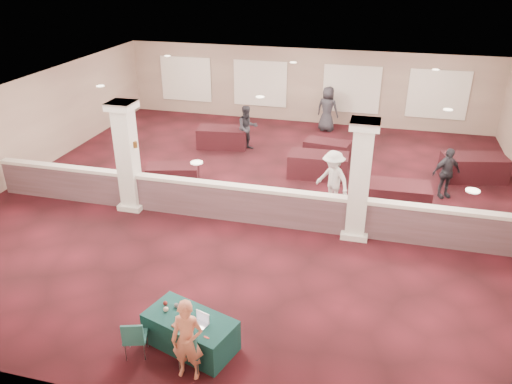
% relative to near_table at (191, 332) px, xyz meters
% --- Properties ---
extents(ground, '(16.00, 16.00, 0.00)m').
position_rel_near_table_xyz_m(ground, '(-0.29, 6.50, -0.33)').
color(ground, '#3F0F16').
rests_on(ground, ground).
extents(wall_back, '(16.00, 0.04, 3.20)m').
position_rel_near_table_xyz_m(wall_back, '(-0.29, 14.50, 1.27)').
color(wall_back, '#86685C').
rests_on(wall_back, ground).
extents(wall_front, '(16.00, 0.04, 3.20)m').
position_rel_near_table_xyz_m(wall_front, '(-0.29, -1.50, 1.27)').
color(wall_front, '#86685C').
rests_on(wall_front, ground).
extents(wall_left, '(0.04, 16.00, 3.20)m').
position_rel_near_table_xyz_m(wall_left, '(-8.29, 6.50, 1.27)').
color(wall_left, '#86685C').
rests_on(wall_left, ground).
extents(ceiling, '(16.00, 16.00, 0.02)m').
position_rel_near_table_xyz_m(ceiling, '(-0.29, 6.50, 2.87)').
color(ceiling, white).
rests_on(ceiling, wall_back).
extents(partition_wall, '(15.60, 0.28, 1.10)m').
position_rel_near_table_xyz_m(partition_wall, '(-0.29, 5.00, 0.24)').
color(partition_wall, '#503638').
rests_on(partition_wall, ground).
extents(column_left, '(0.72, 0.72, 3.20)m').
position_rel_near_table_xyz_m(column_left, '(-3.79, 5.00, 1.30)').
color(column_left, silver).
rests_on(column_left, ground).
extents(column_right, '(0.72, 0.72, 3.20)m').
position_rel_near_table_xyz_m(column_right, '(2.71, 5.00, 1.30)').
color(column_right, silver).
rests_on(column_right, ground).
extents(sconce_left, '(0.12, 0.12, 0.18)m').
position_rel_near_table_xyz_m(sconce_left, '(-4.07, 5.00, 1.67)').
color(sconce_left, brown).
rests_on(sconce_left, column_left).
extents(sconce_right, '(0.12, 0.12, 0.18)m').
position_rel_near_table_xyz_m(sconce_right, '(-3.51, 5.00, 1.67)').
color(sconce_right, brown).
rests_on(sconce_right, column_left).
extents(near_table, '(1.91, 1.35, 0.66)m').
position_rel_near_table_xyz_m(near_table, '(0.00, 0.00, 0.00)').
color(near_table, '#0D3331').
rests_on(near_table, ground).
extents(conf_chair_main, '(0.50, 0.50, 0.89)m').
position_rel_near_table_xyz_m(conf_chair_main, '(0.23, -0.58, 0.19)').
color(conf_chair_main, '#215F62').
rests_on(conf_chair_main, ground).
extents(conf_chair_side, '(0.52, 0.52, 0.83)m').
position_rel_near_table_xyz_m(conf_chair_side, '(-0.88, -0.54, 0.16)').
color(conf_chair_side, '#215F62').
rests_on(conf_chair_side, ground).
extents(woman, '(0.59, 0.41, 1.58)m').
position_rel_near_table_xyz_m(woman, '(0.24, -0.70, 0.46)').
color(woman, '#FF9B6E').
rests_on(woman, ground).
extents(far_table_front_left, '(1.80, 1.23, 0.66)m').
position_rel_near_table_xyz_m(far_table_front_left, '(-3.26, 6.80, 0.00)').
color(far_table_front_left, black).
rests_on(far_table_front_left, ground).
extents(far_table_front_center, '(2.01, 1.06, 0.80)m').
position_rel_near_table_xyz_m(far_table_front_center, '(1.20, 8.64, 0.07)').
color(far_table_front_center, black).
rests_on(far_table_front_center, ground).
extents(far_table_front_right, '(2.05, 1.08, 0.82)m').
position_rel_near_table_xyz_m(far_table_front_right, '(3.68, 6.80, 0.08)').
color(far_table_front_right, black).
rests_on(far_table_front_right, ground).
extents(far_table_back_left, '(1.99, 1.18, 0.77)m').
position_rel_near_table_xyz_m(far_table_back_left, '(-2.79, 10.53, 0.05)').
color(far_table_back_left, black).
rests_on(far_table_back_left, ground).
extents(far_table_back_center, '(1.72, 1.04, 0.66)m').
position_rel_near_table_xyz_m(far_table_back_center, '(1.27, 10.36, -0.00)').
color(far_table_back_center, black).
rests_on(far_table_back_center, ground).
extents(far_table_back_right, '(2.19, 1.42, 0.82)m').
position_rel_near_table_xyz_m(far_table_back_right, '(6.21, 9.70, 0.08)').
color(far_table_back_right, black).
rests_on(far_table_back_right, ground).
extents(attendee_a, '(0.93, 0.86, 1.71)m').
position_rel_near_table_xyz_m(attendee_a, '(-1.79, 10.50, 0.52)').
color(attendee_a, black).
rests_on(attendee_a, ground).
extents(attendee_b, '(1.23, 1.07, 1.77)m').
position_rel_near_table_xyz_m(attendee_b, '(1.90, 6.50, 0.55)').
color(attendee_b, white).
rests_on(attendee_b, ground).
extents(attendee_c, '(1.03, 0.84, 1.59)m').
position_rel_near_table_xyz_m(attendee_c, '(5.17, 8.06, 0.46)').
color(attendee_c, black).
rests_on(attendee_c, ground).
extents(attendee_d, '(1.03, 0.72, 1.88)m').
position_rel_near_table_xyz_m(attendee_d, '(0.86, 13.50, 0.61)').
color(attendee_d, black).
rests_on(attendee_d, ground).
extents(laptop_base, '(0.35, 0.29, 0.02)m').
position_rel_near_table_xyz_m(laptop_base, '(0.25, -0.13, 0.34)').
color(laptop_base, silver).
rests_on(laptop_base, near_table).
extents(laptop_screen, '(0.29, 0.10, 0.20)m').
position_rel_near_table_xyz_m(laptop_screen, '(0.28, -0.03, 0.45)').
color(laptop_screen, silver).
rests_on(laptop_screen, near_table).
extents(screen_glow, '(0.26, 0.09, 0.17)m').
position_rel_near_table_xyz_m(screen_glow, '(0.28, -0.03, 0.44)').
color(screen_glow, silver).
rests_on(screen_glow, near_table).
extents(knitting, '(0.43, 0.37, 0.03)m').
position_rel_near_table_xyz_m(knitting, '(-0.03, -0.23, 0.35)').
color(knitting, '#D24D21').
rests_on(knitting, near_table).
extents(yarn_cream, '(0.10, 0.10, 0.10)m').
position_rel_near_table_xyz_m(yarn_cream, '(-0.50, 0.06, 0.38)').
color(yarn_cream, beige).
rests_on(yarn_cream, near_table).
extents(yarn_red, '(0.09, 0.09, 0.09)m').
position_rel_near_table_xyz_m(yarn_red, '(-0.59, 0.24, 0.38)').
color(yarn_red, '#5A1E12').
rests_on(yarn_red, near_table).
extents(yarn_grey, '(0.09, 0.09, 0.09)m').
position_rel_near_table_xyz_m(yarn_grey, '(-0.36, 0.23, 0.38)').
color(yarn_grey, '#444348').
rests_on(yarn_grey, near_table).
extents(scissors, '(0.11, 0.06, 0.01)m').
position_rel_near_table_xyz_m(scissors, '(0.49, -0.42, 0.34)').
color(scissors, red).
rests_on(scissors, near_table).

